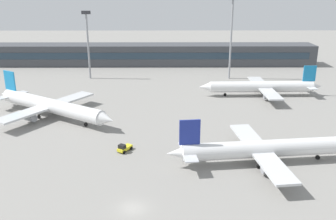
% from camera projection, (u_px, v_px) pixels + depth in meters
% --- Properties ---
extents(ground_plane, '(400.00, 400.00, 0.00)m').
position_uv_depth(ground_plane, '(145.00, 121.00, 97.24)').
color(ground_plane, gray).
extents(terminal_building, '(140.24, 12.13, 9.00)m').
position_uv_depth(terminal_building, '(154.00, 55.00, 163.77)').
color(terminal_building, '#3F4247').
rests_on(terminal_building, ground_plane).
extents(airplane_near, '(39.58, 27.74, 9.78)m').
position_uv_depth(airplane_near, '(266.00, 149.00, 73.67)').
color(airplane_near, silver).
rests_on(airplane_near, ground_plane).
extents(airplane_mid, '(37.86, 27.71, 10.67)m').
position_uv_depth(airplane_mid, '(51.00, 106.00, 98.71)').
color(airplane_mid, silver).
rests_on(airplane_mid, ground_plane).
extents(airplane_far, '(39.36, 27.36, 9.73)m').
position_uv_depth(airplane_far, '(260.00, 87.00, 118.20)').
color(airplane_far, silver).
rests_on(airplane_far, ground_plane).
extents(baggage_tug_yellow, '(3.22, 3.84, 1.75)m').
position_uv_depth(baggage_tug_yellow, '(124.00, 148.00, 79.32)').
color(baggage_tug_yellow, yellow).
rests_on(baggage_tug_yellow, ground_plane).
extents(floodlight_tower_west, '(3.20, 0.80, 29.87)m').
position_uv_depth(floodlight_tower_west, '(231.00, 33.00, 135.69)').
color(floodlight_tower_west, gray).
rests_on(floodlight_tower_west, ground_plane).
extents(floodlight_tower_east, '(3.20, 0.80, 24.91)m').
position_uv_depth(floodlight_tower_east, '(88.00, 40.00, 136.59)').
color(floodlight_tower_east, gray).
rests_on(floodlight_tower_east, ground_plane).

